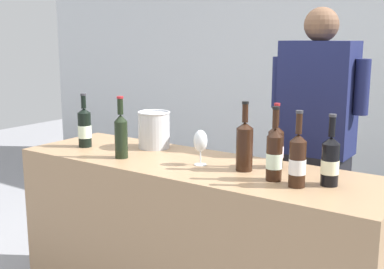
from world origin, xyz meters
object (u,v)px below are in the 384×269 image
object	(u,v)px
wine_bottle_2	(274,154)
wine_bottle_5	(297,160)
wine_bottle_3	(330,161)
wine_bottle_6	(85,128)
ice_bucket	(154,129)
wine_bottle_1	(245,145)
wine_glass	(200,142)
wine_bottle_0	(276,146)
wine_bottle_4	(121,134)
person_server	(314,164)

from	to	relation	value
wine_bottle_2	wine_bottle_5	bearing A→B (deg)	-14.26
wine_bottle_3	wine_bottle_6	xyz separation A→B (m)	(-1.47, -0.07, 0.00)
ice_bucket	wine_bottle_1	bearing A→B (deg)	-11.75
wine_glass	ice_bucket	world-z (taller)	ice_bucket
wine_bottle_2	wine_bottle_6	distance (m)	1.23
wine_bottle_5	ice_bucket	xyz separation A→B (m)	(-1.00, 0.25, -0.01)
wine_bottle_0	wine_bottle_4	bearing A→B (deg)	-159.51
wine_bottle_0	wine_bottle_2	xyz separation A→B (m)	(0.09, -0.21, 0.01)
wine_bottle_0	person_server	size ratio (longest dim) A/B	0.19
wine_bottle_0	ice_bucket	size ratio (longest dim) A/B	1.50
wine_bottle_4	wine_bottle_6	distance (m)	0.38
wine_bottle_2	wine_glass	xyz separation A→B (m)	(-0.43, 0.04, -0.00)
wine_bottle_2	wine_bottle_3	distance (m)	0.25
wine_bottle_3	wine_bottle_5	distance (m)	0.15
wine_bottle_5	ice_bucket	distance (m)	1.03
wine_bottle_3	wine_bottle_6	bearing A→B (deg)	-177.43
wine_bottle_1	wine_bottle_3	bearing A→B (deg)	-0.64
wine_bottle_3	wine_bottle_5	size ratio (longest dim) A/B	0.94
wine_bottle_2	person_server	size ratio (longest dim) A/B	0.20
wine_bottle_0	wine_bottle_1	xyz separation A→B (m)	(-0.10, -0.14, 0.02)
wine_bottle_1	person_server	world-z (taller)	person_server
wine_glass	person_server	xyz separation A→B (m)	(0.37, 0.63, -0.20)
wine_bottle_0	wine_bottle_5	size ratio (longest dim) A/B	0.96
wine_bottle_0	wine_bottle_6	bearing A→B (deg)	-169.63
wine_bottle_1	wine_bottle_2	bearing A→B (deg)	-20.74
wine_bottle_6	person_server	distance (m)	1.36
wine_bottle_1	person_server	distance (m)	0.64
ice_bucket	wine_bottle_0	bearing A→B (deg)	-0.28
ice_bucket	wine_glass	bearing A→B (deg)	-21.72
wine_glass	person_server	world-z (taller)	person_server
wine_bottle_3	wine_bottle_1	bearing A→B (deg)	179.36
wine_bottle_1	wine_bottle_3	xyz separation A→B (m)	(0.43, -0.00, -0.02)
wine_bottle_1	ice_bucket	xyz separation A→B (m)	(-0.68, 0.14, -0.02)
wine_glass	person_server	distance (m)	0.76
ice_bucket	person_server	size ratio (longest dim) A/B	0.13
wine_bottle_1	person_server	xyz separation A→B (m)	(0.14, 0.60, -0.21)
wine_bottle_0	wine_glass	distance (m)	0.38
wine_bottle_6	ice_bucket	size ratio (longest dim) A/B	1.47
wine_bottle_1	wine_bottle_2	world-z (taller)	same
wine_bottle_5	wine_bottle_3	bearing A→B (deg)	42.20
wine_bottle_2	wine_bottle_4	distance (m)	0.87
ice_bucket	person_server	world-z (taller)	person_server
wine_bottle_4	ice_bucket	xyz separation A→B (m)	(-0.01, 0.29, -0.02)
wine_bottle_0	wine_bottle_3	world-z (taller)	wine_bottle_0
ice_bucket	person_server	distance (m)	0.95
wine_bottle_0	person_server	distance (m)	0.50
wine_bottle_0	wine_bottle_2	world-z (taller)	wine_bottle_2
wine_bottle_2	wine_bottle_4	bearing A→B (deg)	-174.86
wine_bottle_3	person_server	world-z (taller)	person_server
wine_glass	ice_bucket	size ratio (longest dim) A/B	0.84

